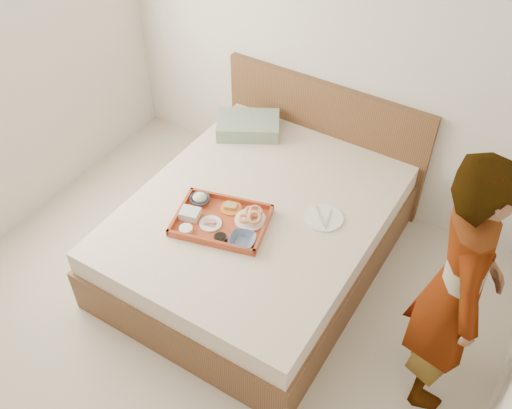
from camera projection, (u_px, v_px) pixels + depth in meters
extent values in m
cube|color=#BDB2A0|center=(172.00, 362.00, 3.57)|extent=(3.50, 4.00, 0.01)
cube|color=silver|center=(334.00, 37.00, 3.90)|extent=(3.50, 0.01, 2.60)
cube|color=brown|center=(257.00, 233.00, 4.00)|extent=(1.65, 2.00, 0.53)
cube|color=brown|center=(323.00, 137.00, 4.45)|extent=(1.65, 0.06, 0.95)
cube|color=#8B9E8D|center=(248.00, 125.00, 4.38)|extent=(0.56, 0.50, 0.11)
cube|color=#AB4723|center=(221.00, 220.00, 3.68)|extent=(0.67, 0.56, 0.05)
cylinder|color=white|center=(250.00, 220.00, 3.69)|extent=(0.25, 0.25, 0.01)
imported|color=#12213F|center=(243.00, 240.00, 3.55)|extent=(0.20, 0.20, 0.04)
cylinder|color=black|center=(220.00, 238.00, 3.56)|extent=(0.10, 0.10, 0.03)
cylinder|color=white|center=(211.00, 224.00, 3.67)|extent=(0.18, 0.18, 0.01)
cylinder|color=orange|center=(231.00, 208.00, 3.78)|extent=(0.17, 0.17, 0.01)
imported|color=#12213F|center=(200.00, 200.00, 3.81)|extent=(0.16, 0.16, 0.04)
cube|color=silver|center=(190.00, 214.00, 3.71)|extent=(0.14, 0.13, 0.05)
cylinder|color=white|center=(186.00, 229.00, 3.62)|extent=(0.10, 0.10, 0.03)
cylinder|color=white|center=(324.00, 218.00, 3.73)|extent=(0.33, 0.33, 0.01)
imported|color=silver|center=(456.00, 289.00, 2.92)|extent=(0.60, 0.72, 1.70)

